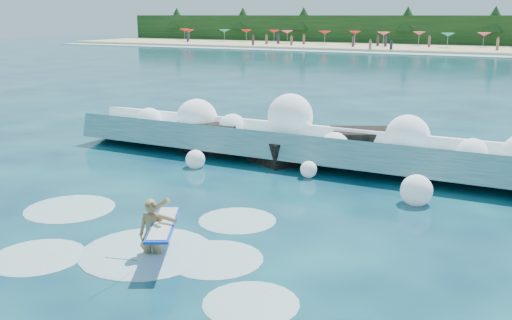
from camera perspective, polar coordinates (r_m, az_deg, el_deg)
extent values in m
plane|color=#071D38|center=(15.15, -8.58, -5.42)|extent=(200.00, 200.00, 0.00)
cube|color=tan|center=(90.02, 22.29, 10.17)|extent=(140.00, 20.00, 0.40)
cube|color=silver|center=(79.10, 21.48, 9.69)|extent=(140.00, 5.00, 0.08)
cube|color=black|center=(99.88, 22.99, 11.73)|extent=(140.00, 4.00, 5.00)
cube|color=teal|center=(20.07, 5.67, 0.97)|extent=(18.70, 2.85, 1.56)
cube|color=white|center=(20.70, 6.53, 2.68)|extent=(18.70, 1.32, 0.73)
cube|color=black|center=(22.23, -4.05, 2.28)|extent=(2.50, 1.93, 1.31)
cube|color=black|center=(20.17, 2.06, 0.76)|extent=(2.26, 2.11, 1.01)
cube|color=black|center=(20.29, 10.44, 1.02)|extent=(2.51, 2.33, 1.41)
imported|color=olive|center=(12.52, -10.35, -7.32)|extent=(0.67, 0.57, 1.55)
cube|color=#0C37D0|center=(12.30, -9.23, -6.34)|extent=(1.42, 2.10, 0.05)
cube|color=silver|center=(12.30, -9.23, -6.28)|extent=(1.26, 1.90, 0.05)
cylinder|color=black|center=(11.59, -13.28, -9.62)|extent=(0.01, 0.91, 0.43)
sphere|color=white|center=(22.93, -10.63, 3.93)|extent=(0.99, 0.99, 0.99)
sphere|color=white|center=(22.32, -5.95, 4.04)|extent=(1.62, 1.62, 1.62)
sphere|color=white|center=(21.50, -2.37, 3.24)|extent=(1.06, 1.06, 1.06)
sphere|color=white|center=(20.75, 3.45, 4.37)|extent=(1.66, 1.66, 1.66)
sphere|color=white|center=(19.36, 7.88, 1.27)|extent=(1.02, 1.02, 1.02)
sphere|color=white|center=(19.48, 14.89, 2.23)|extent=(1.48, 1.48, 1.48)
sphere|color=white|center=(18.97, 20.82, 0.48)|extent=(1.04, 1.04, 1.04)
sphere|color=white|center=(19.60, -6.09, 0.05)|extent=(0.67, 0.67, 0.67)
sphere|color=white|center=(18.31, 5.28, -0.94)|extent=(0.54, 0.54, 0.54)
sphere|color=white|center=(16.32, 15.75, -2.95)|extent=(0.89, 0.89, 0.89)
ellipsoid|color=silver|center=(12.96, -10.91, -9.02)|extent=(2.98, 2.98, 0.15)
ellipsoid|color=silver|center=(13.36, -21.03, -9.02)|extent=(2.06, 2.06, 0.10)
ellipsoid|color=silver|center=(12.42, -4.12, -9.83)|extent=(2.10, 2.10, 0.11)
ellipsoid|color=silver|center=(16.23, -18.13, -4.65)|extent=(2.43, 2.43, 0.12)
ellipsoid|color=silver|center=(14.59, -1.89, -6.05)|extent=(2.01, 2.01, 0.10)
ellipsoid|color=silver|center=(10.65, -0.53, -14.15)|extent=(1.80, 1.80, 0.09)
cone|color=red|center=(113.18, -7.17, 12.78)|extent=(2.00, 2.00, 0.50)
cone|color=red|center=(107.47, -6.73, 12.71)|extent=(2.00, 2.00, 0.50)
cone|color=#15886D|center=(106.26, -3.18, 12.77)|extent=(2.00, 2.00, 0.50)
cone|color=red|center=(105.18, -0.97, 12.77)|extent=(2.00, 2.00, 0.50)
cone|color=red|center=(103.08, 1.82, 12.74)|extent=(2.00, 2.00, 0.50)
cone|color=#ED4560|center=(99.35, 3.14, 12.66)|extent=(2.00, 2.00, 0.50)
cone|color=red|center=(96.87, 6.90, 12.54)|extent=(2.00, 2.00, 0.50)
cone|color=red|center=(97.28, 9.87, 12.44)|extent=(2.00, 2.00, 0.50)
cone|color=#ED4560|center=(93.18, 12.65, 12.24)|extent=(2.00, 2.00, 0.50)
cone|color=#ED4560|center=(95.80, 16.01, 12.09)|extent=(2.00, 2.00, 0.50)
cone|color=#15886D|center=(90.19, 18.65, 11.79)|extent=(2.00, 2.00, 0.50)
cone|color=#ED4560|center=(94.17, 21.86, 11.60)|extent=(2.00, 2.00, 0.50)
cube|color=#3F332D|center=(89.01, 10.75, 11.49)|extent=(0.35, 0.22, 1.35)
cube|color=brown|center=(92.42, 3.56, 11.89)|extent=(0.35, 0.22, 1.61)
cube|color=#3F332D|center=(111.20, -7.30, 12.16)|extent=(0.35, 0.22, 1.44)
cube|color=#262633|center=(92.92, 6.59, 11.82)|extent=(0.35, 0.22, 1.56)
cube|color=brown|center=(103.60, -0.34, 12.10)|extent=(0.35, 0.22, 1.36)
cube|color=brown|center=(94.73, 13.44, 11.57)|extent=(0.35, 0.22, 1.54)
cube|color=#3F332D|center=(84.73, 16.00, 11.12)|extent=(0.35, 0.22, 1.51)
cube|color=#8C664C|center=(90.39, 18.30, 11.16)|extent=(0.35, 0.22, 1.61)
cube|color=brown|center=(101.67, -8.93, 11.91)|extent=(0.35, 0.22, 1.40)
cube|color=#3F332D|center=(106.53, -3.51, 12.17)|extent=(0.35, 0.22, 1.48)
cube|color=#8C664C|center=(80.83, 21.66, 10.34)|extent=(0.35, 0.22, 1.55)
cube|color=#262633|center=(98.73, -5.60, 11.97)|extent=(0.35, 0.22, 1.51)
cube|color=#3F332D|center=(91.62, 12.08, 11.59)|extent=(0.35, 0.22, 1.62)
cube|color=#8C664C|center=(93.35, 6.79, 11.84)|extent=(0.35, 0.22, 1.61)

